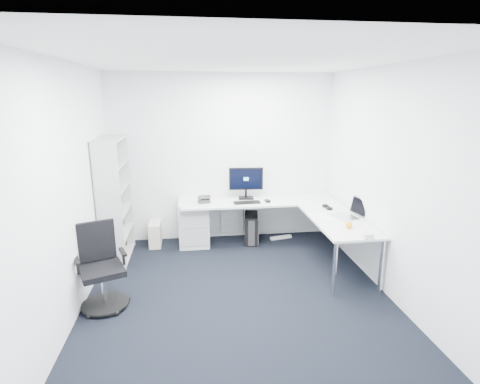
{
  "coord_description": "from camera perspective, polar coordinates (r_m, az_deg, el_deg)",
  "views": [
    {
      "loc": [
        -0.51,
        -3.92,
        2.37
      ],
      "look_at": [
        0.15,
        1.05,
        1.05
      ],
      "focal_mm": 28.0,
      "sensor_mm": 36.0,
      "label": 1
    }
  ],
  "objects": [
    {
      "name": "ground",
      "position": [
        4.61,
        -0.15,
        -16.18
      ],
      "size": [
        4.2,
        4.2,
        0.0
      ],
      "primitive_type": "plane",
      "color": "black"
    },
    {
      "name": "ceiling",
      "position": [
        3.97,
        -0.18,
        19.52
      ],
      "size": [
        4.2,
        4.2,
        0.0
      ],
      "primitive_type": "plane",
      "color": "white"
    },
    {
      "name": "wall_back",
      "position": [
        6.13,
        -2.69,
        5.15
      ],
      "size": [
        3.6,
        0.02,
        2.7
      ],
      "primitive_type": "cube",
      "color": "white",
      "rests_on": "ground"
    },
    {
      "name": "wall_front",
      "position": [
        2.15,
        7.24,
        -13.69
      ],
      "size": [
        3.6,
        0.02,
        2.7
      ],
      "primitive_type": "cube",
      "color": "white",
      "rests_on": "ground"
    },
    {
      "name": "wall_left",
      "position": [
        4.25,
        -24.97,
        -0.53
      ],
      "size": [
        0.02,
        4.2,
        2.7
      ],
      "primitive_type": "cube",
      "color": "white",
      "rests_on": "ground"
    },
    {
      "name": "wall_right",
      "position": [
        4.66,
        22.35,
        0.99
      ],
      "size": [
        0.02,
        4.2,
        2.7
      ],
      "primitive_type": "cube",
      "color": "white",
      "rests_on": "ground"
    },
    {
      "name": "l_desk",
      "position": [
        5.79,
        3.49,
        -5.6
      ],
      "size": [
        2.47,
        1.38,
        0.72
      ],
      "primitive_type": null,
      "color": "silver",
      "rests_on": "ground"
    },
    {
      "name": "drawer_pedestal",
      "position": [
        6.1,
        -7.03,
        -4.59
      ],
      "size": [
        0.47,
        0.59,
        0.72
      ],
      "primitive_type": "cube",
      "color": "silver",
      "rests_on": "ground"
    },
    {
      "name": "bookshelf",
      "position": [
        5.68,
        -18.59,
        -1.13
      ],
      "size": [
        0.35,
        0.89,
        1.78
      ],
      "primitive_type": null,
      "color": "#B2B4B4",
      "rests_on": "ground"
    },
    {
      "name": "task_chair",
      "position": [
        4.52,
        -20.3,
        -10.83
      ],
      "size": [
        0.71,
        0.71,
        0.97
      ],
      "primitive_type": null,
      "rotation": [
        0.0,
        0.0,
        0.38
      ],
      "color": "black",
      "rests_on": "ground"
    },
    {
      "name": "black_pc_tower",
      "position": [
        6.18,
        1.7,
        -5.51
      ],
      "size": [
        0.28,
        0.5,
        0.47
      ],
      "primitive_type": "cube",
      "rotation": [
        0.0,
        0.0,
        -0.16
      ],
      "color": "black",
      "rests_on": "ground"
    },
    {
      "name": "beige_pc_tower",
      "position": [
        6.2,
        -12.78,
        -6.22
      ],
      "size": [
        0.19,
        0.4,
        0.38
      ],
      "primitive_type": "cube",
      "rotation": [
        0.0,
        0.0,
        0.01
      ],
      "color": "beige",
      "rests_on": "ground"
    },
    {
      "name": "power_strip",
      "position": [
        6.4,
        6.24,
        -6.89
      ],
      "size": [
        0.38,
        0.14,
        0.04
      ],
      "primitive_type": "cube",
      "rotation": [
        0.0,
        0.0,
        0.22
      ],
      "color": "white",
      "rests_on": "ground"
    },
    {
      "name": "monitor",
      "position": [
        6.01,
        0.93,
        1.4
      ],
      "size": [
        0.56,
        0.21,
        0.52
      ],
      "primitive_type": null,
      "rotation": [
        0.0,
        0.0,
        -0.07
      ],
      "color": "black",
      "rests_on": "l_desk"
    },
    {
      "name": "black_keyboard",
      "position": [
        5.82,
        1.05,
        -1.6
      ],
      "size": [
        0.42,
        0.16,
        0.02
      ],
      "primitive_type": "cube",
      "rotation": [
        0.0,
        0.0,
        0.05
      ],
      "color": "black",
      "rests_on": "l_desk"
    },
    {
      "name": "mouse",
      "position": [
        5.89,
        4.22,
        -1.36
      ],
      "size": [
        0.08,
        0.12,
        0.03
      ],
      "primitive_type": "cube",
      "rotation": [
        0.0,
        0.0,
        0.1
      ],
      "color": "black",
      "rests_on": "l_desk"
    },
    {
      "name": "desk_phone",
      "position": [
        5.88,
        -5.51,
        -0.99
      ],
      "size": [
        0.2,
        0.2,
        0.12
      ],
      "primitive_type": null,
      "rotation": [
        0.0,
        0.0,
        0.13
      ],
      "color": "#2F2F31",
      "rests_on": "l_desk"
    },
    {
      "name": "laptop",
      "position": [
        5.32,
        15.77,
        -2.39
      ],
      "size": [
        0.43,
        0.42,
        0.26
      ],
      "primitive_type": null,
      "rotation": [
        0.0,
        0.0,
        0.19
      ],
      "color": "silver",
      "rests_on": "l_desk"
    },
    {
      "name": "white_keyboard",
      "position": [
        5.27,
        12.84,
        -3.8
      ],
      "size": [
        0.11,
        0.38,
        0.01
      ],
      "primitive_type": "cube",
      "rotation": [
        0.0,
        0.0,
        0.01
      ],
      "color": "white",
      "rests_on": "l_desk"
    },
    {
      "name": "headphones",
      "position": [
        5.71,
        13.17,
        -2.15
      ],
      "size": [
        0.15,
        0.22,
        0.06
      ],
      "primitive_type": null,
      "rotation": [
        0.0,
        0.0,
        0.09
      ],
      "color": "black",
      "rests_on": "l_desk"
    },
    {
      "name": "orange_fruit",
      "position": [
        4.93,
        16.25,
        -4.86
      ],
      "size": [
        0.08,
        0.08,
        0.08
      ],
      "primitive_type": "sphere",
      "color": "orange",
      "rests_on": "l_desk"
    },
    {
      "name": "tissue_box",
      "position": [
        4.68,
        18.38,
        -6.15
      ],
      "size": [
        0.15,
        0.23,
        0.08
      ],
      "primitive_type": "cube",
      "rotation": [
        0.0,
        0.0,
        0.17
      ],
      "color": "white",
      "rests_on": "l_desk"
    }
  ]
}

